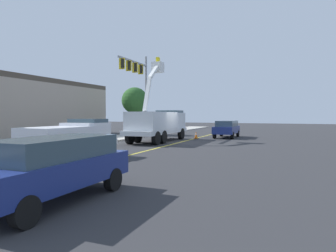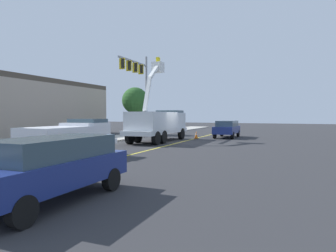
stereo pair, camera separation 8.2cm
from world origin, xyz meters
TOP-DOWN VIEW (x-y plane):
  - ground at (0.00, 0.00)m, footprint 120.00×120.00m
  - sidewalk_far_side at (-0.33, 7.02)m, footprint 60.10×6.46m
  - lane_centre_stripe at (0.00, 0.00)m, footprint 49.95×2.54m
  - utility_bucket_truck at (-0.11, 2.04)m, footprint 8.31×2.91m
  - service_pickup_truck at (-11.31, 1.49)m, footprint 5.69×2.40m
  - passing_minivan at (6.64, -2.28)m, footprint 4.89×2.14m
  - trailing_sedan at (-17.33, -3.42)m, footprint 4.89×2.14m
  - traffic_cone_leading at (-14.38, -0.78)m, footprint 0.40×0.40m
  - traffic_cone_mid_front at (3.94, 0.02)m, footprint 0.40×0.40m
  - traffic_signal_mast at (3.63, 6.18)m, footprint 5.79×0.75m
  - commercial_building_backdrop at (-1.27, 17.42)m, footprint 20.44×8.45m
  - street_tree_right at (7.19, 8.73)m, footprint 3.07×3.07m

SIDE VIEW (x-z plane):
  - ground at x=0.00m, z-range 0.00..0.00m
  - lane_centre_stripe at x=0.00m, z-range 0.00..0.01m
  - sidewalk_far_side at x=-0.33m, z-range 0.00..0.12m
  - traffic_cone_mid_front at x=3.94m, z-range -0.01..0.70m
  - traffic_cone_leading at x=-14.38m, z-range -0.01..0.71m
  - passing_minivan at x=6.64m, z-range 0.13..1.82m
  - trailing_sedan at x=-17.33m, z-range 0.13..1.82m
  - service_pickup_truck at x=-11.31m, z-range 0.09..2.15m
  - utility_bucket_truck at x=-0.11m, z-range -2.13..5.37m
  - commercial_building_backdrop at x=-1.27m, z-range 0.00..5.97m
  - street_tree_right at x=7.19m, z-range 1.19..6.68m
  - traffic_signal_mast at x=3.63m, z-range 1.72..10.28m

